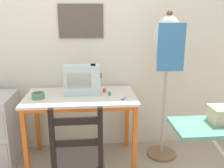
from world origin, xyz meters
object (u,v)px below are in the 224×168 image
wooden_chair (79,160)px  thread_spool_near_machine (104,90)px  sewing_machine (84,81)px  dress_form (167,53)px  thread_spool_mid_table (110,94)px  fabric_bowl (38,95)px  scissors (124,98)px

wooden_chair → thread_spool_near_machine: bearing=71.6°
sewing_machine → wooden_chair: size_ratio=0.42×
wooden_chair → dress_form: bearing=38.0°
thread_spool_near_machine → dress_form: 0.74m
thread_spool_mid_table → dress_form: 0.71m
fabric_bowl → scissors: size_ratio=0.94×
sewing_machine → dress_form: (0.84, 0.01, 0.26)m
thread_spool_mid_table → wooden_chair: 0.76m
thread_spool_mid_table → dress_form: dress_form is taller
scissors → thread_spool_near_machine: size_ratio=3.57×
fabric_bowl → wooden_chair: wooden_chair is taller
scissors → wooden_chair: (-0.42, -0.50, -0.33)m
thread_spool_near_machine → dress_form: size_ratio=0.02×
thread_spool_near_machine → thread_spool_mid_table: size_ratio=0.84×
scissors → thread_spool_near_machine: 0.30m
sewing_machine → thread_spool_mid_table: sewing_machine is taller
fabric_bowl → thread_spool_mid_table: bearing=2.1°
fabric_bowl → wooden_chair: size_ratio=0.13×
thread_spool_near_machine → wooden_chair: (-0.25, -0.74, -0.34)m
fabric_bowl → thread_spool_mid_table: fabric_bowl is taller
thread_spool_mid_table → wooden_chair: bearing=-115.4°
scissors → wooden_chair: wooden_chair is taller
sewing_machine → wooden_chair: 0.83m
thread_spool_near_machine → wooden_chair: bearing=-108.4°
sewing_machine → dress_form: 0.88m
thread_spool_mid_table → dress_form: (0.59, 0.07, 0.39)m
thread_spool_near_machine → thread_spool_mid_table: bearing=-70.4°
thread_spool_mid_table → dress_form: size_ratio=0.03×
scissors → thread_spool_near_machine: bearing=127.1°
fabric_bowl → scissors: fabric_bowl is taller
scissors → thread_spool_mid_table: (-0.13, 0.11, 0.02)m
sewing_machine → thread_spool_mid_table: size_ratio=8.85×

